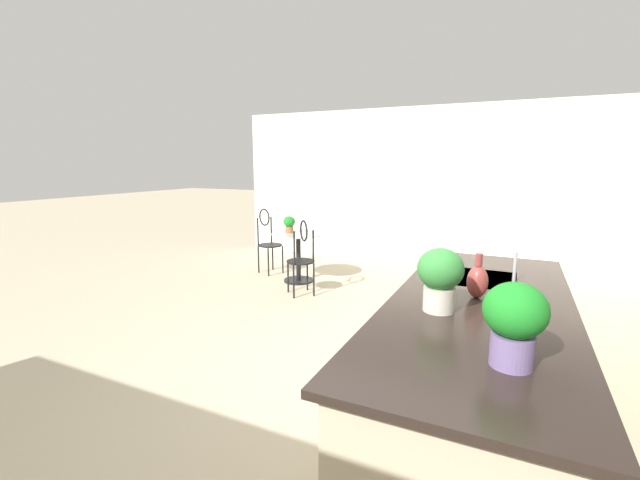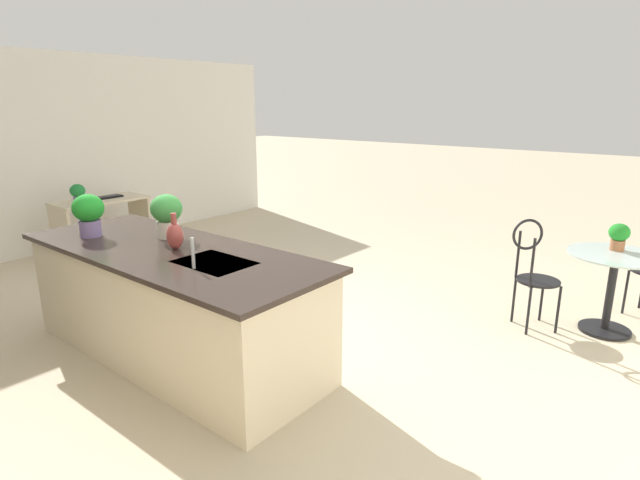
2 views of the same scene
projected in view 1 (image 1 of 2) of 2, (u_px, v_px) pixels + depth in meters
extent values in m
plane|color=beige|center=(365.00, 383.00, 3.39)|extent=(40.00, 40.00, 0.00)
cube|color=silver|center=(451.00, 188.00, 6.92)|extent=(0.12, 7.80, 2.70)
cube|color=beige|center=(475.00, 371.00, 2.68)|extent=(2.70, 0.96, 0.88)
cube|color=#2D231E|center=(480.00, 304.00, 2.60)|extent=(2.80, 1.06, 0.04)
cube|color=#B2B5BA|center=(487.00, 281.00, 3.09)|extent=(0.56, 0.40, 0.03)
cylinder|color=black|center=(299.00, 280.00, 6.29)|extent=(0.44, 0.44, 0.03)
cylinder|color=black|center=(298.00, 257.00, 6.23)|extent=(0.07, 0.07, 0.69)
cylinder|color=#B2C6C1|center=(298.00, 234.00, 6.16)|extent=(0.80, 0.80, 0.01)
cylinder|color=black|center=(288.00, 276.00, 5.72)|extent=(0.03, 0.03, 0.45)
cylinder|color=black|center=(307.00, 275.00, 5.82)|extent=(0.03, 0.03, 0.45)
cylinder|color=black|center=(294.00, 282.00, 5.46)|extent=(0.03, 0.03, 0.45)
cylinder|color=black|center=(314.00, 280.00, 5.56)|extent=(0.03, 0.03, 0.45)
cylinder|color=black|center=(301.00, 261.00, 5.60)|extent=(0.54, 0.54, 0.02)
cylinder|color=black|center=(294.00, 248.00, 5.38)|extent=(0.03, 0.03, 0.45)
cylinder|color=black|center=(313.00, 247.00, 5.46)|extent=(0.03, 0.03, 0.45)
torus|color=black|center=(304.00, 231.00, 5.38)|extent=(0.22, 0.22, 0.28)
cylinder|color=black|center=(283.00, 259.00, 6.73)|extent=(0.03, 0.03, 0.45)
cylinder|color=black|center=(268.00, 262.00, 6.54)|extent=(0.03, 0.03, 0.45)
cylinder|color=black|center=(273.00, 257.00, 6.93)|extent=(0.03, 0.03, 0.45)
cylinder|color=black|center=(259.00, 259.00, 6.75)|extent=(0.03, 0.03, 0.45)
cylinder|color=black|center=(270.00, 245.00, 6.69)|extent=(0.50, 0.50, 0.02)
cylinder|color=black|center=(271.00, 230.00, 6.85)|extent=(0.03, 0.03, 0.45)
cylinder|color=black|center=(258.00, 232.00, 6.68)|extent=(0.03, 0.03, 0.45)
torus|color=black|center=(264.00, 217.00, 6.72)|extent=(0.13, 0.27, 0.28)
cylinder|color=#B2B5BA|center=(515.00, 267.00, 2.99)|extent=(0.02, 0.02, 0.22)
cylinder|color=#9E603D|center=(289.00, 230.00, 6.19)|extent=(0.12, 0.12, 0.10)
ellipsoid|color=#1F8526|center=(289.00, 222.00, 6.17)|extent=(0.18, 0.18, 0.16)
cylinder|color=beige|center=(439.00, 299.00, 2.40)|extent=(0.18, 0.18, 0.14)
ellipsoid|color=#378C3D|center=(440.00, 269.00, 2.37)|extent=(0.26, 0.26, 0.24)
cylinder|color=#7A669E|center=(512.00, 350.00, 1.75)|extent=(0.18, 0.18, 0.14)
ellipsoid|color=#1F9228|center=(515.00, 310.00, 1.72)|extent=(0.26, 0.26, 0.24)
ellipsoid|color=#993D38|center=(477.00, 282.00, 2.63)|extent=(0.13, 0.13, 0.21)
cylinder|color=#993D38|center=(479.00, 260.00, 2.61)|extent=(0.04, 0.04, 0.08)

